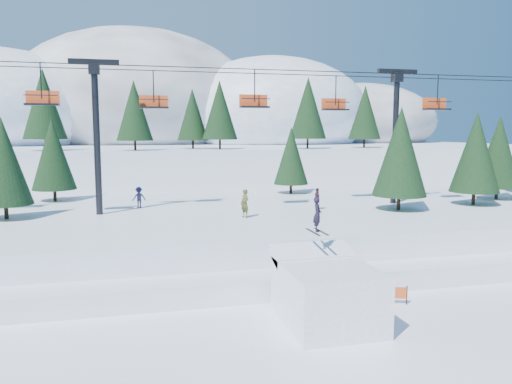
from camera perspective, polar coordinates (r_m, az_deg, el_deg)
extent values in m
plane|color=white|center=(19.93, 7.38, -17.01)|extent=(160.00, 160.00, 0.00)
cube|color=white|center=(36.23, -2.98, -3.94)|extent=(70.00, 22.00, 2.50)
cube|color=white|center=(26.91, 1.13, -9.31)|extent=(70.00, 6.00, 1.10)
cube|color=white|center=(85.36, -9.39, 3.41)|extent=(110.00, 60.00, 6.00)
ellipsoid|color=#605B59|center=(95.09, -13.66, 9.84)|extent=(44.00, 39.60, 26.40)
ellipsoid|color=white|center=(90.46, 1.98, 9.02)|extent=(34.00, 30.60, 19.72)
ellipsoid|color=#605B59|center=(103.17, 11.89, 7.90)|extent=(30.00, 27.00, 15.00)
cylinder|color=black|center=(57.42, -13.64, 5.19)|extent=(0.26, 0.26, 1.08)
cone|color=#1A3B1D|center=(57.45, -13.75, 9.05)|extent=(4.03, 4.03, 6.66)
cylinder|color=black|center=(60.37, -4.14, 5.47)|extent=(0.26, 0.26, 1.14)
cone|color=#1A3B1D|center=(60.41, -4.18, 9.34)|extent=(4.25, 4.25, 7.02)
cylinder|color=black|center=(62.17, 5.91, 5.53)|extent=(0.26, 0.26, 1.22)
cone|color=#1A3B1D|center=(62.22, 5.96, 9.54)|extent=(4.53, 4.53, 7.49)
cylinder|color=black|center=(59.87, -22.89, 4.99)|extent=(0.26, 0.26, 1.25)
cone|color=#1A3B1D|center=(59.93, -23.09, 9.27)|extent=(4.66, 4.66, 7.71)
cylinder|color=black|center=(66.96, 12.25, 5.46)|extent=(0.26, 0.26, 1.12)
cone|color=#1A3B1D|center=(66.99, 12.34, 8.89)|extent=(4.17, 4.17, 6.89)
cylinder|color=black|center=(62.31, -7.22, 5.42)|extent=(0.26, 0.26, 1.03)
cone|color=#1A3B1D|center=(62.33, -7.27, 8.79)|extent=(3.81, 3.81, 6.30)
cube|color=white|center=(21.59, 8.19, -11.59)|extent=(3.66, 4.53, 2.48)
cube|color=white|center=(22.97, 6.42, -7.08)|extent=(3.66, 1.58, 0.88)
imported|color=black|center=(22.31, 7.03, -2.55)|extent=(0.53, 0.65, 1.55)
cube|color=black|center=(22.38, 6.52, -4.56)|extent=(0.11, 1.65, 0.03)
cube|color=black|center=(22.52, 7.47, -4.51)|extent=(0.11, 1.65, 0.03)
cylinder|color=black|center=(35.03, -17.73, 5.66)|extent=(0.44, 0.44, 10.00)
cube|color=black|center=(35.32, -18.04, 13.95)|extent=(3.20, 0.35, 0.35)
cube|color=black|center=(35.26, -18.02, 13.23)|extent=(0.70, 0.70, 0.70)
cylinder|color=black|center=(40.13, 15.60, 5.85)|extent=(0.44, 0.44, 10.00)
cube|color=black|center=(40.38, 15.84, 13.10)|extent=(3.20, 0.35, 0.35)
cube|color=black|center=(40.34, 15.82, 12.46)|extent=(0.70, 0.70, 0.70)
cylinder|color=black|center=(35.11, 0.59, 13.83)|extent=(46.00, 0.06, 0.06)
cylinder|color=black|center=(37.43, -0.36, 13.40)|extent=(46.00, 0.06, 0.06)
cylinder|color=black|center=(34.32, -23.38, 11.59)|extent=(0.08, 0.08, 2.20)
cube|color=black|center=(34.22, -23.26, 9.18)|extent=(2.00, 0.75, 0.12)
cube|color=#D6481C|center=(34.62, -23.19, 9.89)|extent=(2.00, 0.10, 0.85)
cylinder|color=black|center=(33.90, -23.40, 10.13)|extent=(2.00, 0.06, 0.06)
cylinder|color=black|center=(36.32, -11.64, 11.72)|extent=(0.08, 0.08, 2.20)
cube|color=black|center=(36.22, -11.58, 9.43)|extent=(2.00, 0.75, 0.12)
cube|color=#D6481C|center=(36.62, -11.63, 10.11)|extent=(2.00, 0.10, 0.85)
cylinder|color=black|center=(35.90, -11.58, 10.34)|extent=(2.00, 0.06, 0.06)
cylinder|color=black|center=(34.89, -0.15, 12.06)|extent=(0.08, 0.08, 2.20)
cube|color=black|center=(34.79, -0.15, 9.68)|extent=(2.00, 0.75, 0.12)
cube|color=#D6481C|center=(35.18, -0.30, 10.39)|extent=(2.00, 0.10, 0.85)
cylinder|color=black|center=(34.48, -0.01, 10.62)|extent=(2.00, 0.06, 0.06)
cylinder|color=black|center=(39.36, 9.11, 11.39)|extent=(0.08, 0.08, 2.20)
cube|color=black|center=(39.27, 9.07, 9.28)|extent=(2.00, 0.75, 0.12)
cube|color=#D6481C|center=(39.64, 8.86, 9.91)|extent=(2.00, 0.10, 0.85)
cylinder|color=black|center=(38.97, 9.29, 10.10)|extent=(2.00, 0.06, 0.06)
cylinder|color=black|center=(40.66, 20.05, 10.92)|extent=(0.08, 0.08, 2.20)
cube|color=black|center=(40.58, 19.97, 8.88)|extent=(2.00, 0.75, 0.12)
cube|color=#D6481C|center=(40.91, 19.69, 9.50)|extent=(2.00, 0.10, 0.85)
cylinder|color=black|center=(40.31, 20.28, 9.66)|extent=(2.00, 0.06, 0.06)
cylinder|color=black|center=(41.69, 23.59, -0.66)|extent=(0.26, 0.26, 0.99)
cone|color=#1A3B1D|center=(41.41, 23.82, 4.19)|extent=(3.68, 3.68, 6.08)
cylinder|color=black|center=(46.06, 25.77, -0.12)|extent=(0.26, 0.26, 0.97)
cone|color=#1A3B1D|center=(45.81, 26.00, 4.17)|extent=(3.59, 3.59, 5.93)
cylinder|color=black|center=(47.02, 16.54, 0.28)|extent=(0.26, 0.26, 0.75)
cone|color=#1A3B1D|center=(46.80, 16.65, 3.54)|extent=(2.79, 2.79, 4.61)
cylinder|color=black|center=(43.54, -21.99, -0.32)|extent=(0.26, 0.26, 0.93)
cone|color=#1A3B1D|center=(43.28, -22.19, 4.05)|extent=(3.46, 3.46, 5.72)
cylinder|color=black|center=(45.50, 4.00, 0.40)|extent=(0.26, 0.26, 0.84)
cone|color=#1A3B1D|center=(45.26, 4.04, 4.17)|extent=(3.12, 3.12, 5.16)
cylinder|color=black|center=(35.83, -26.64, -2.03)|extent=(0.26, 0.26, 0.91)
cone|color=#1A3B1D|center=(35.51, -26.92, 3.17)|extent=(3.39, 3.39, 5.61)
cylinder|color=black|center=(37.09, 15.98, -1.19)|extent=(0.26, 0.26, 1.03)
cone|color=#1A3B1D|center=(36.77, 16.17, 4.48)|extent=(3.81, 3.81, 6.31)
imported|color=#4C4920|center=(32.43, -1.28, -1.32)|extent=(0.71, 0.80, 1.85)
imported|color=#39192C|center=(36.11, 7.01, -0.76)|extent=(0.43, 0.93, 1.56)
imported|color=#272047|center=(37.61, -13.24, -0.60)|extent=(1.10, 0.77, 1.54)
imported|color=#1D3537|center=(44.97, 17.36, 0.54)|extent=(0.95, 0.80, 1.65)
cylinder|color=black|center=(24.52, 10.28, -11.30)|extent=(0.06, 0.06, 0.90)
cylinder|color=black|center=(24.88, 16.85, -11.22)|extent=(0.06, 0.06, 0.90)
cube|color=#D6481C|center=(24.63, 13.60, -11.06)|extent=(2.64, 1.00, 0.55)
cylinder|color=black|center=(29.27, 22.87, -8.73)|extent=(0.06, 0.06, 0.90)
cylinder|color=black|center=(31.28, 26.51, -7.92)|extent=(0.06, 0.06, 0.90)
cube|color=#D6481C|center=(30.23, 24.76, -8.13)|extent=(2.77, 0.46, 0.55)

